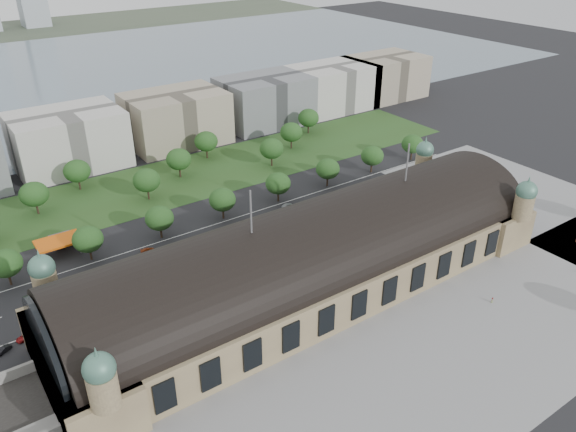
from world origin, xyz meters
TOP-DOWN VIEW (x-y plane):
  - ground at (0.00, 0.00)m, footprint 900.00×900.00m
  - station at (0.00, 0.00)m, footprint 150.00×48.40m
  - plaza_south at (10.00, -44.00)m, footprint 190.00×48.00m
  - plaza_east at (103.00, 0.00)m, footprint 56.00×100.00m
  - road_slab at (-20.00, 38.00)m, footprint 260.00×26.00m
  - grass_belt at (-15.00, 93.00)m, footprint 300.00×45.00m
  - petrol_station at (-53.91, 65.28)m, footprint 14.00×13.00m
  - lake at (0.00, 298.00)m, footprint 700.00×320.00m
  - office_3 at (-30.00, 133.00)m, footprint 45.00×32.00m
  - office_4 at (20.00, 133.00)m, footprint 45.00×32.00m
  - office_5 at (70.00, 133.00)m, footprint 45.00×32.00m
  - office_6 at (115.00, 133.00)m, footprint 45.00×32.00m
  - office_7 at (155.00, 133.00)m, footprint 45.00×32.00m
  - tree_row_2 at (-72.00, 53.00)m, footprint 9.60×9.60m
  - tree_row_3 at (-48.00, 53.00)m, footprint 9.60×9.60m
  - tree_row_4 at (-24.00, 53.00)m, footprint 9.60×9.60m
  - tree_row_5 at (0.00, 53.00)m, footprint 9.60×9.60m
  - tree_row_6 at (24.00, 53.00)m, footprint 9.60×9.60m
  - tree_row_7 at (48.00, 53.00)m, footprint 9.60×9.60m
  - tree_row_8 at (72.00, 53.00)m, footprint 9.60×9.60m
  - tree_row_9 at (96.00, 53.00)m, footprint 9.60×9.60m
  - tree_belt_4 at (-54.00, 95.00)m, footprint 10.40×10.40m
  - tree_belt_5 at (-35.00, 107.00)m, footprint 10.40×10.40m
  - tree_belt_6 at (-16.00, 83.00)m, footprint 10.40×10.40m
  - tree_belt_7 at (3.00, 95.00)m, footprint 10.40×10.40m
  - tree_belt_8 at (22.00, 107.00)m, footprint 10.40×10.40m
  - tree_belt_9 at (41.00, 83.00)m, footprint 10.40×10.40m
  - tree_belt_10 at (60.00, 95.00)m, footprint 10.40×10.40m
  - tree_belt_11 at (79.00, 107.00)m, footprint 10.40×10.40m
  - traffic_car_2 at (-60.58, 31.74)m, footprint 4.93×2.53m
  - traffic_car_3 at (-31.56, 47.10)m, footprint 4.65×2.33m
  - traffic_car_4 at (7.84, 30.55)m, footprint 4.29×1.84m
  - traffic_car_5 at (23.87, 46.61)m, footprint 4.50×1.72m
  - traffic_car_6 at (78.05, 30.64)m, footprint 5.31×2.81m
  - parked_car_0 at (-80.00, 22.78)m, footprint 4.51×3.30m
  - parked_car_1 at (-74.35, 25.00)m, footprint 5.11×3.79m
  - parked_car_2 at (-49.36, 22.26)m, footprint 5.60×4.99m
  - parked_car_3 at (-35.30, 25.00)m, footprint 4.12×2.88m
  - parked_car_4 at (-57.05, 21.00)m, footprint 4.36×3.14m
  - parked_car_5 at (-34.81, 21.00)m, footprint 6.10×5.03m
  - parked_car_6 at (-19.64, 25.00)m, footprint 4.85×4.24m
  - bus_west at (-3.79, 27.00)m, footprint 11.21×2.73m
  - bus_mid at (6.43, 30.98)m, footprint 12.25×2.95m
  - bus_east at (36.96, 32.00)m, footprint 13.47×3.79m
  - pedestrian_0 at (37.47, -34.78)m, footprint 0.89×0.58m

SIDE VIEW (x-z plane):
  - ground at x=0.00m, z-range 0.00..0.00m
  - plaza_south at x=10.00m, z-range -0.06..0.06m
  - plaza_east at x=103.00m, z-range -0.06..0.06m
  - road_slab at x=-20.00m, z-range -0.05..0.05m
  - grass_belt at x=-15.00m, z-range -0.05..0.05m
  - lake at x=0.00m, z-range -0.04..0.04m
  - parked_car_1 at x=-74.35m, z-range 0.00..1.29m
  - traffic_car_3 at x=-31.56m, z-range 0.00..1.30m
  - parked_car_3 at x=-35.30m, z-range 0.00..1.30m
  - traffic_car_2 at x=-60.58m, z-range 0.00..1.33m
  - parked_car_6 at x=-19.64m, z-range 0.00..1.34m
  - parked_car_4 at x=-57.05m, z-range 0.00..1.37m
  - parked_car_0 at x=-80.00m, z-range 0.00..1.42m
  - traffic_car_6 at x=78.05m, z-range 0.00..1.42m
  - traffic_car_4 at x=7.84m, z-range 0.00..1.44m
  - traffic_car_5 at x=23.87m, z-range 0.00..1.46m
  - parked_car_5 at x=-34.81m, z-range 0.00..1.55m
  - parked_car_2 at x=-49.36m, z-range 0.00..1.56m
  - pedestrian_0 at x=37.47m, z-range 0.00..1.70m
  - bus_west at x=-3.79m, z-range 0.00..3.11m
  - bus_mid at x=6.43m, z-range 0.00..3.41m
  - bus_east at x=36.96m, z-range 0.00..3.71m
  - petrol_station at x=-53.91m, z-range 0.42..5.47m
  - tree_row_2 at x=-72.00m, z-range 1.67..13.19m
  - tree_row_3 at x=-48.00m, z-range 1.67..13.19m
  - tree_row_4 at x=-24.00m, z-range 1.67..13.19m
  - tree_row_5 at x=0.00m, z-range 1.67..13.19m
  - tree_row_6 at x=24.00m, z-range 1.67..13.19m
  - tree_row_7 at x=48.00m, z-range 1.67..13.19m
  - tree_row_8 at x=72.00m, z-range 1.67..13.19m
  - tree_row_9 at x=96.00m, z-range 1.67..13.19m
  - tree_belt_4 at x=-54.00m, z-range 1.81..14.29m
  - tree_belt_5 at x=-35.00m, z-range 1.81..14.29m
  - tree_belt_6 at x=-16.00m, z-range 1.81..14.29m
  - tree_belt_7 at x=3.00m, z-range 1.81..14.29m
  - tree_belt_8 at x=22.00m, z-range 1.81..14.29m
  - tree_belt_9 at x=41.00m, z-range 1.81..14.29m
  - tree_belt_10 at x=60.00m, z-range 1.81..14.29m
  - tree_belt_11 at x=79.00m, z-range 1.81..14.29m
  - station at x=0.00m, z-range -11.87..32.43m
  - office_3 at x=-30.00m, z-range 0.00..24.00m
  - office_4 at x=20.00m, z-range 0.00..24.00m
  - office_5 at x=70.00m, z-range 0.00..24.00m
  - office_6 at x=115.00m, z-range 0.00..24.00m
  - office_7 at x=155.00m, z-range 0.00..24.00m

